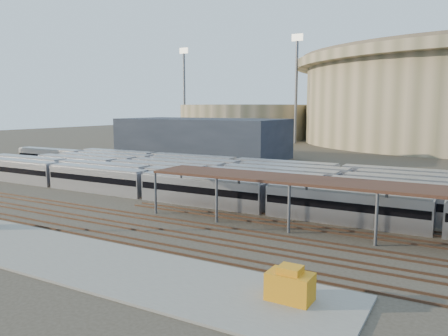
% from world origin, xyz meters
% --- Properties ---
extents(ground, '(420.00, 420.00, 0.00)m').
position_xyz_m(ground, '(0.00, 0.00, 0.00)').
color(ground, '#383026').
rests_on(ground, ground).
extents(apron, '(50.00, 9.00, 0.20)m').
position_xyz_m(apron, '(-5.00, -15.00, 0.10)').
color(apron, gray).
rests_on(apron, ground).
extents(subway_trains, '(130.17, 23.90, 3.60)m').
position_xyz_m(subway_trains, '(3.57, 18.50, 1.80)').
color(subway_trains, '#B0AFB4').
rests_on(subway_trains, ground).
extents(inspection_shed, '(60.30, 6.00, 5.30)m').
position_xyz_m(inspection_shed, '(22.00, 4.00, 4.98)').
color(inspection_shed, '#525357').
rests_on(inspection_shed, ground).
extents(empty_tracks, '(170.00, 9.62, 0.18)m').
position_xyz_m(empty_tracks, '(0.00, -5.00, 0.09)').
color(empty_tracks, '#4C3323').
rests_on(empty_tracks, ground).
extents(secondary_arena, '(56.00, 56.00, 14.00)m').
position_xyz_m(secondary_arena, '(-60.00, 130.00, 7.00)').
color(secondary_arena, tan).
rests_on(secondary_arena, ground).
extents(service_building, '(42.00, 20.00, 10.00)m').
position_xyz_m(service_building, '(-35.00, 55.00, 5.00)').
color(service_building, '#1E232D').
rests_on(service_building, ground).
extents(floodlight_0, '(4.00, 1.00, 38.40)m').
position_xyz_m(floodlight_0, '(-30.00, 110.00, 20.65)').
color(floodlight_0, '#525357').
rests_on(floodlight_0, ground).
extents(floodlight_1, '(4.00, 1.00, 38.40)m').
position_xyz_m(floodlight_1, '(-85.00, 120.00, 20.65)').
color(floodlight_1, '#525357').
rests_on(floodlight_1, ground).
extents(floodlight_3, '(4.00, 1.00, 38.40)m').
position_xyz_m(floodlight_3, '(-10.00, 160.00, 20.65)').
color(floodlight_3, '#525357').
rests_on(floodlight_3, ground).
extents(yellow_equipment, '(3.00, 1.91, 1.85)m').
position_xyz_m(yellow_equipment, '(15.08, -14.00, 1.12)').
color(yellow_equipment, orange).
rests_on(yellow_equipment, apron).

